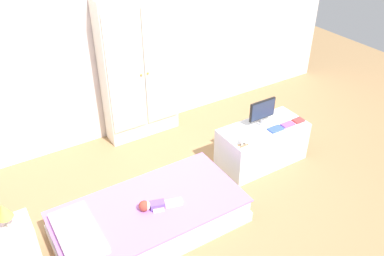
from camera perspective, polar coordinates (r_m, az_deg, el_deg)
ground_plane at (r=4.03m, az=-0.94°, el=-10.96°), size 10.00×10.00×0.02m
back_wall at (r=4.56m, az=-11.63°, el=14.01°), size 6.40×0.05×2.70m
bed at (r=3.75m, az=-5.95°, el=-12.39°), size 1.69×0.86×0.26m
pillow at (r=3.51m, az=-15.81°, el=-14.08°), size 0.32×0.62×0.06m
doll at (r=3.61m, az=-5.61°, el=-10.81°), size 0.39×0.18×0.10m
nightstand at (r=3.68m, az=-23.64°, el=-15.10°), size 0.32×0.32×0.43m
table_lamp at (r=3.42m, az=-25.08°, el=-10.72°), size 0.13×0.13×0.24m
wardrobe at (r=4.67m, az=-7.52°, el=8.24°), size 0.87×0.30×1.70m
tv_stand at (r=4.49m, az=9.84°, el=-2.30°), size 0.96×0.46×0.45m
tv_monitor at (r=4.35m, az=9.92°, el=2.46°), size 0.32×0.10×0.28m
rocking_horse_toy at (r=4.03m, az=7.38°, el=-1.69°), size 0.11×0.04×0.13m
book_blue at (r=4.34m, az=11.73°, el=-0.14°), size 0.16×0.10×0.02m
book_purple at (r=4.45m, az=13.37°, el=0.49°), size 0.14×0.09×0.02m
book_red at (r=4.55m, az=14.79°, el=1.05°), size 0.12×0.09×0.02m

